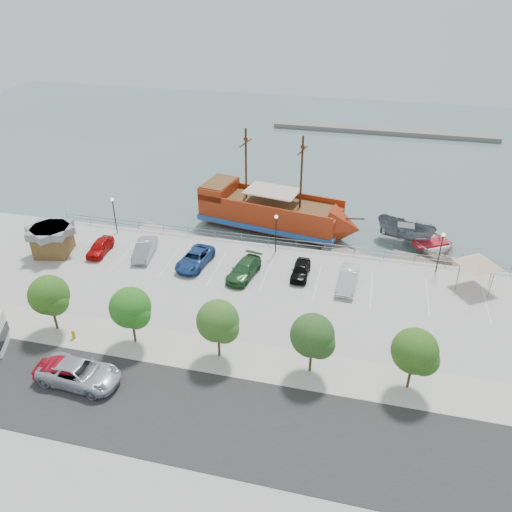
# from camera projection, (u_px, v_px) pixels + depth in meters

# --- Properties ---
(ground) EXTENTS (160.00, 160.00, 0.00)m
(ground) POSITION_uv_depth(u_px,v_px,m) (261.00, 295.00, 47.05)
(ground) COLOR #4E6161
(land_slab) EXTENTS (100.00, 58.00, 1.20)m
(land_slab) POSITION_uv_depth(u_px,v_px,m) (181.00, 490.00, 29.31)
(land_slab) COLOR #A5A4A2
(land_slab) RESTS_ON ground
(street) EXTENTS (100.00, 8.00, 0.04)m
(street) POSITION_uv_depth(u_px,v_px,m) (207.00, 418.00, 33.18)
(street) COLOR #262626
(street) RESTS_ON land_slab
(sidewalk) EXTENTS (100.00, 4.00, 0.05)m
(sidewalk) POSITION_uv_depth(u_px,v_px,m) (232.00, 358.00, 38.19)
(sidewalk) COLOR beige
(sidewalk) RESTS_ON land_slab
(seawall_railing) EXTENTS (50.00, 0.06, 1.00)m
(seawall_railing) POSITION_uv_depth(u_px,v_px,m) (278.00, 242.00, 52.79)
(seawall_railing) COLOR slate
(seawall_railing) RESTS_ON land_slab
(far_shore) EXTENTS (40.00, 3.00, 0.80)m
(far_shore) POSITION_uv_depth(u_px,v_px,m) (383.00, 131.00, 90.76)
(far_shore) COLOR slate
(far_shore) RESTS_ON ground
(pirate_ship) EXTENTS (19.40, 8.30, 12.06)m
(pirate_ship) POSITION_uv_depth(u_px,v_px,m) (281.00, 215.00, 57.29)
(pirate_ship) COLOR #99290D
(pirate_ship) RESTS_ON ground
(patrol_boat) EXTENTS (7.09, 4.92, 2.57)m
(patrol_boat) POSITION_uv_depth(u_px,v_px,m) (405.00, 233.00, 55.01)
(patrol_boat) COLOR slate
(patrol_boat) RESTS_ON ground
(speedboat) EXTENTS (8.60, 9.36, 1.58)m
(speedboat) POSITION_uv_depth(u_px,v_px,m) (431.00, 245.00, 53.62)
(speedboat) COLOR silver
(speedboat) RESTS_ON ground
(dock_west) EXTENTS (6.91, 3.75, 0.38)m
(dock_west) POSITION_uv_depth(u_px,v_px,m) (166.00, 233.00, 57.35)
(dock_west) COLOR gray
(dock_west) RESTS_ON ground
(dock_mid) EXTENTS (6.46, 4.09, 0.36)m
(dock_mid) POSITION_uv_depth(u_px,v_px,m) (351.00, 255.00, 53.09)
(dock_mid) COLOR gray
(dock_mid) RESTS_ON ground
(dock_east) EXTENTS (7.82, 3.74, 0.43)m
(dock_east) POSITION_uv_depth(u_px,v_px,m) (428.00, 264.00, 51.49)
(dock_east) COLOR #6B655B
(dock_east) RESTS_ON ground
(shed) EXTENTS (4.39, 4.39, 3.03)m
(shed) POSITION_uv_depth(u_px,v_px,m) (52.00, 239.00, 51.04)
(shed) COLOR brown
(shed) RESTS_ON land_slab
(canopy_tent) EXTENTS (5.34, 5.34, 3.79)m
(canopy_tent) POSITION_uv_depth(u_px,v_px,m) (480.00, 255.00, 44.94)
(canopy_tent) COLOR slate
(canopy_tent) RESTS_ON land_slab
(street_van) EXTENTS (6.16, 3.11, 1.67)m
(street_van) POSITION_uv_depth(u_px,v_px,m) (79.00, 373.00, 35.60)
(street_van) COLOR #ABB2C0
(street_van) RESTS_ON street
(street_sedan) EXTENTS (4.69, 2.10, 1.49)m
(street_sedan) POSITION_uv_depth(u_px,v_px,m) (67.00, 371.00, 35.90)
(street_sedan) COLOR #A40C1B
(street_sedan) RESTS_ON street
(fire_hydrant) EXTENTS (0.28, 0.28, 0.80)m
(fire_hydrant) POSITION_uv_depth(u_px,v_px,m) (73.00, 334.00, 39.92)
(fire_hydrant) COLOR #C09400
(fire_hydrant) RESTS_ON sidewalk
(lamp_post_left) EXTENTS (0.36, 0.36, 4.28)m
(lamp_post_left) POSITION_uv_depth(u_px,v_px,m) (114.00, 209.00, 54.10)
(lamp_post_left) COLOR black
(lamp_post_left) RESTS_ON land_slab
(lamp_post_mid) EXTENTS (0.36, 0.36, 4.28)m
(lamp_post_mid) POSITION_uv_depth(u_px,v_px,m) (276.00, 227.00, 50.47)
(lamp_post_mid) COLOR black
(lamp_post_mid) RESTS_ON land_slab
(lamp_post_right) EXTENTS (0.36, 0.36, 4.28)m
(lamp_post_right) POSITION_uv_depth(u_px,v_px,m) (441.00, 245.00, 47.24)
(lamp_post_right) COLOR black
(lamp_post_right) RESTS_ON land_slab
(tree_b) EXTENTS (3.30, 3.20, 5.00)m
(tree_b) POSITION_uv_depth(u_px,v_px,m) (50.00, 297.00, 39.44)
(tree_b) COLOR #473321
(tree_b) RESTS_ON sidewalk
(tree_c) EXTENTS (3.30, 3.20, 5.00)m
(tree_c) POSITION_uv_depth(u_px,v_px,m) (132.00, 309.00, 38.03)
(tree_c) COLOR #473321
(tree_c) RESTS_ON sidewalk
(tree_d) EXTENTS (3.30, 3.20, 5.00)m
(tree_d) POSITION_uv_depth(u_px,v_px,m) (219.00, 323.00, 36.62)
(tree_d) COLOR #473321
(tree_d) RESTS_ON sidewalk
(tree_e) EXTENTS (3.30, 3.20, 5.00)m
(tree_e) POSITION_uv_depth(u_px,v_px,m) (314.00, 337.00, 35.20)
(tree_e) COLOR #473321
(tree_e) RESTS_ON sidewalk
(tree_f) EXTENTS (3.30, 3.20, 5.00)m
(tree_f) POSITION_uv_depth(u_px,v_px,m) (417.00, 353.00, 33.79)
(tree_f) COLOR #473321
(tree_f) RESTS_ON sidewalk
(parked_car_a) EXTENTS (1.88, 4.21, 1.40)m
(parked_car_a) POSITION_uv_depth(u_px,v_px,m) (100.00, 247.00, 51.53)
(parked_car_a) COLOR #B10A09
(parked_car_a) RESTS_ON land_slab
(parked_car_b) EXTENTS (2.35, 4.85, 1.53)m
(parked_car_b) POSITION_uv_depth(u_px,v_px,m) (145.00, 249.00, 50.99)
(parked_car_b) COLOR #939AA5
(parked_car_b) RESTS_ON land_slab
(parked_car_c) EXTENTS (3.05, 5.49, 1.45)m
(parked_car_c) POSITION_uv_depth(u_px,v_px,m) (195.00, 259.00, 49.43)
(parked_car_c) COLOR navy
(parked_car_c) RESTS_ON land_slab
(parked_car_d) EXTENTS (2.92, 5.35, 1.47)m
(parked_car_d) POSITION_uv_depth(u_px,v_px,m) (244.00, 270.00, 47.68)
(parked_car_d) COLOR #25562C
(parked_car_d) RESTS_ON land_slab
(parked_car_e) EXTENTS (1.62, 3.99, 1.36)m
(parked_car_e) POSITION_uv_depth(u_px,v_px,m) (301.00, 270.00, 47.74)
(parked_car_e) COLOR black
(parked_car_e) RESTS_ON land_slab
(parked_car_f) EXTENTS (1.98, 4.94, 1.60)m
(parked_car_f) POSITION_uv_depth(u_px,v_px,m) (348.00, 279.00, 46.19)
(parked_car_f) COLOR white
(parked_car_f) RESTS_ON land_slab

